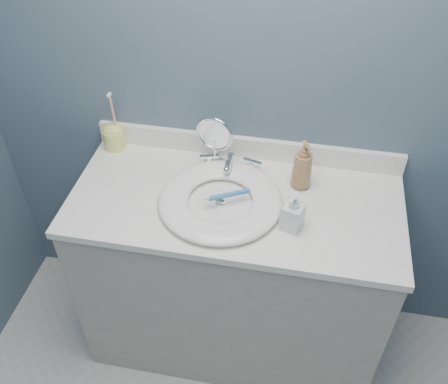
% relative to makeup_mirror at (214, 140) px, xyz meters
% --- Properties ---
extents(back_wall, '(2.20, 0.02, 2.40)m').
position_rel_makeup_mirror_xyz_m(back_wall, '(0.11, 0.09, 0.20)').
color(back_wall, slate).
rests_on(back_wall, ground).
extents(vanity_cabinet, '(1.20, 0.55, 0.85)m').
position_rel_makeup_mirror_xyz_m(vanity_cabinet, '(0.11, -0.19, -0.58)').
color(vanity_cabinet, '#ABA79C').
rests_on(vanity_cabinet, ground).
extents(countertop, '(1.22, 0.57, 0.03)m').
position_rel_makeup_mirror_xyz_m(countertop, '(0.11, -0.19, -0.14)').
color(countertop, white).
rests_on(countertop, vanity_cabinet).
extents(backsplash, '(1.22, 0.02, 0.09)m').
position_rel_makeup_mirror_xyz_m(backsplash, '(0.11, 0.08, -0.08)').
color(backsplash, white).
rests_on(backsplash, countertop).
extents(basin, '(0.45, 0.45, 0.04)m').
position_rel_makeup_mirror_xyz_m(basin, '(0.06, -0.22, -0.10)').
color(basin, white).
rests_on(basin, countertop).
extents(drain, '(0.04, 0.04, 0.01)m').
position_rel_makeup_mirror_xyz_m(drain, '(0.06, -0.22, -0.12)').
color(drain, silver).
rests_on(drain, countertop).
extents(faucet, '(0.25, 0.13, 0.07)m').
position_rel_makeup_mirror_xyz_m(faucet, '(0.06, -0.02, -0.09)').
color(faucet, silver).
rests_on(faucet, countertop).
extents(makeup_mirror, '(0.15, 0.09, 0.22)m').
position_rel_makeup_mirror_xyz_m(makeup_mirror, '(0.00, 0.00, 0.00)').
color(makeup_mirror, silver).
rests_on(makeup_mirror, countertop).
extents(soap_bottle_amber, '(0.11, 0.11, 0.20)m').
position_rel_makeup_mirror_xyz_m(soap_bottle_amber, '(0.34, -0.06, -0.02)').
color(soap_bottle_amber, '#996F45').
rests_on(soap_bottle_amber, countertop).
extents(soap_bottle_clear, '(0.09, 0.09, 0.15)m').
position_rel_makeup_mirror_xyz_m(soap_bottle_clear, '(0.33, -0.28, -0.05)').
color(soap_bottle_clear, silver).
rests_on(soap_bottle_clear, countertop).
extents(toothbrush_holder, '(0.09, 0.09, 0.26)m').
position_rel_makeup_mirror_xyz_m(toothbrush_holder, '(-0.43, 0.04, -0.06)').
color(toothbrush_holder, '#E4E673').
rests_on(toothbrush_holder, countertop).
extents(toothbrush_lying, '(0.16, 0.09, 0.02)m').
position_rel_makeup_mirror_xyz_m(toothbrush_lying, '(0.09, -0.21, -0.08)').
color(toothbrush_lying, '#3377B6').
rests_on(toothbrush_lying, basin).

